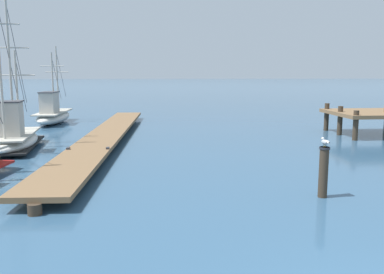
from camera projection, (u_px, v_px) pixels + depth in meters
The scene contains 6 objects.
floating_dock at pixel (106, 135), 21.15m from camera, with size 2.75×22.16×0.53m.
fishing_boat_0 at pixel (13, 136), 19.01m from camera, with size 2.53×6.28×7.14m.
fishing_boat_1 at pixel (53, 114), 28.68m from camera, with size 1.90×6.81×5.39m.
pier_platform at pixel (373, 114), 23.54m from camera, with size 4.63×4.36×1.77m.
mooring_piling at pixel (323, 171), 11.78m from camera, with size 0.30×0.30×1.47m.
perched_seagull at pixel (325, 142), 11.64m from camera, with size 0.19×0.38×0.27m.
Camera 1 is at (-3.71, -4.51, 3.59)m, focal length 38.59 mm.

